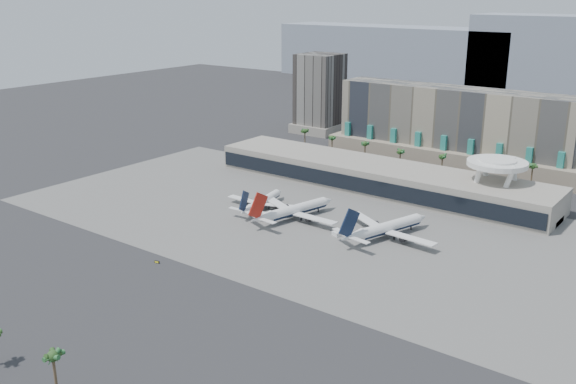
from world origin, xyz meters
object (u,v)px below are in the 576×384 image
Objects in this scene: airliner_centre at (294,210)px; service_vehicle_a at (262,215)px; service_vehicle_b at (336,234)px; airliner_left at (262,202)px; airliner_right at (386,228)px; taxiway_sign at (157,262)px.

service_vehicle_a is (-11.38, -7.36, -2.72)m from airliner_centre.
airliner_centre is 25.66m from service_vehicle_b.
airliner_left reaches higher than service_vehicle_a.
airliner_left is 60.17m from airliner_right.
airliner_left is at bearing 116.25° from service_vehicle_a.
taxiway_sign is at bearing -94.25° from airliner_left.
service_vehicle_a is at bearing 75.91° from taxiway_sign.
airliner_left reaches higher than service_vehicle_b.
service_vehicle_b is 1.64× the size of taxiway_sign.
service_vehicle_b is (43.66, -8.05, -2.43)m from airliner_left.
airliner_right is at bearing -0.32° from service_vehicle_a.
service_vehicle_a is 36.13m from service_vehicle_b.
service_vehicle_b is at bearing 44.99° from taxiway_sign.
airliner_centre is 67.23m from taxiway_sign.
airliner_centre is at bearing 20.06° from service_vehicle_a.
airliner_centre is 13.82m from service_vehicle_a.
airliner_right reaches higher than service_vehicle_b.
airliner_right is at bearing 19.57° from airliner_centre.
airliner_left is at bearing -171.55° from service_vehicle_b.
airliner_right reaches higher than taxiway_sign.
service_vehicle_b is at bearing -0.25° from airliner_centre.
airliner_right reaches higher than service_vehicle_a.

